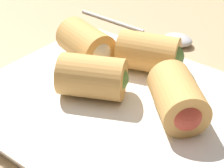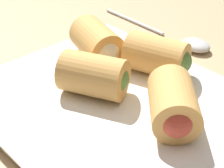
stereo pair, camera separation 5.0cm
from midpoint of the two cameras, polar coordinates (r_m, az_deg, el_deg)
table_surface at (r=43.79cm, az=3.77°, el=-2.54°), size 180.00×140.00×2.00cm
serving_plate at (r=40.17cm, az=3.57°, el=-3.18°), size 28.51×24.71×1.50cm
roll_front_left at (r=39.33cm, az=0.97°, el=1.31°), size 8.12×7.06×4.52cm
roll_front_right at (r=45.55cm, az=1.03°, el=6.12°), size 8.00×6.22×4.52cm
roll_back_left at (r=35.77cm, az=13.38°, el=-3.43°), size 8.05×8.00×4.52cm
roll_back_right at (r=43.39cm, az=10.58°, el=4.02°), size 8.02×6.41×4.52cm
spoon at (r=54.46cm, az=13.69°, el=6.32°), size 20.16×3.32×1.47cm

